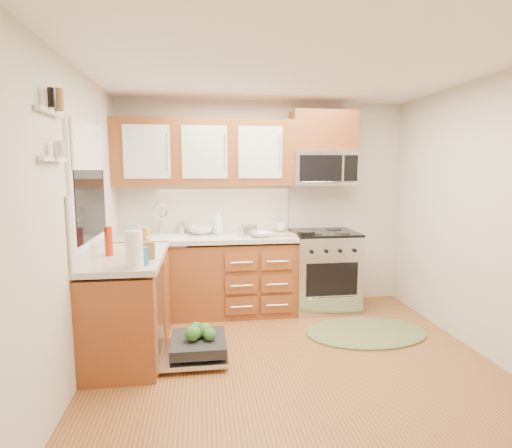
{
  "coord_description": "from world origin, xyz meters",
  "views": [
    {
      "loc": [
        -0.77,
        -3.13,
        1.68
      ],
      "look_at": [
        -0.22,
        0.85,
        1.14
      ],
      "focal_mm": 28.0,
      "sensor_mm": 36.0,
      "label": 1
    }
  ],
  "objects": [
    {
      "name": "canister",
      "position": [
        -1.0,
        1.63,
        1.0
      ],
      "size": [
        0.1,
        0.1,
        0.14
      ],
      "primitive_type": "cylinder",
      "rotation": [
        0.0,
        0.0,
        -0.14
      ],
      "color": "silver",
      "rests_on": "countertop_back"
    },
    {
      "name": "window",
      "position": [
        -1.74,
        0.5,
        1.55
      ],
      "size": [
        0.03,
        1.05,
        1.05
      ],
      "primitive_type": null,
      "color": "white",
      "rests_on": "ground"
    },
    {
      "name": "soap_bottle_c",
      "position": [
        -1.25,
        0.44,
        1.01
      ],
      "size": [
        0.18,
        0.18,
        0.17
      ],
      "primitive_type": "imported",
      "rotation": [
        0.0,
        0.0,
        -0.41
      ],
      "color": "#999999",
      "rests_on": "countertop_left"
    },
    {
      "name": "sink",
      "position": [
        -1.25,
        1.42,
        0.8
      ],
      "size": [
        0.62,
        0.5,
        0.26
      ],
      "primitive_type": null,
      "color": "white",
      "rests_on": "ground"
    },
    {
      "name": "wall_left",
      "position": [
        -1.75,
        0.0,
        1.25
      ],
      "size": [
        0.04,
        3.5,
        2.5
      ],
      "primitive_type": "cube",
      "color": "beige",
      "rests_on": "ground"
    },
    {
      "name": "mustard_bottle",
      "position": [
        -1.28,
        0.59,
        1.04
      ],
      "size": [
        0.09,
        0.09,
        0.23
      ],
      "primitive_type": "cylinder",
      "rotation": [
        0.0,
        0.0,
        -0.34
      ],
      "color": "gold",
      "rests_on": "countertop_left"
    },
    {
      "name": "soap_bottle_a",
      "position": [
        -0.58,
        1.53,
        1.07
      ],
      "size": [
        0.13,
        0.13,
        0.29
      ],
      "primitive_type": "imported",
      "rotation": [
        0.0,
        0.0,
        0.14
      ],
      "color": "#999999",
      "rests_on": "countertop_back"
    },
    {
      "name": "countertop_left",
      "position": [
        -1.44,
        0.53,
        0.9
      ],
      "size": [
        0.64,
        1.27,
        0.05
      ],
      "primitive_type": "cube",
      "color": "beige",
      "rests_on": "base_cabinet_left"
    },
    {
      "name": "wooden_box",
      "position": [
        -1.25,
        0.32,
        1.0
      ],
      "size": [
        0.16,
        0.13,
        0.15
      ],
      "primitive_type": "cube",
      "rotation": [
        0.0,
        0.0,
        0.14
      ],
      "color": "brown",
      "rests_on": "countertop_left"
    },
    {
      "name": "skillet",
      "position": [
        0.4,
        1.24,
        0.97
      ],
      "size": [
        0.27,
        0.27,
        0.04
      ],
      "primitive_type": "cylinder",
      "rotation": [
        0.0,
        0.0,
        0.29
      ],
      "color": "black",
      "rests_on": "range"
    },
    {
      "name": "floor",
      "position": [
        0.0,
        0.0,
        0.0
      ],
      "size": [
        3.5,
        3.5,
        0.0
      ],
      "primitive_type": "plane",
      "color": "brown",
      "rests_on": "ground"
    },
    {
      "name": "upper_cabinets",
      "position": [
        -0.73,
        1.57,
        1.88
      ],
      "size": [
        2.05,
        0.35,
        0.75
      ],
      "primitive_type": null,
      "color": "brown",
      "rests_on": "ground"
    },
    {
      "name": "shelf_lower",
      "position": [
        -1.72,
        -0.35,
        1.75
      ],
      "size": [
        0.04,
        0.4,
        0.03
      ],
      "primitive_type": "cube",
      "color": "white",
      "rests_on": "ground"
    },
    {
      "name": "countertop_back",
      "position": [
        -0.72,
        1.44,
        0.9
      ],
      "size": [
        2.07,
        0.64,
        0.05
      ],
      "primitive_type": "cube",
      "color": "beige",
      "rests_on": "base_cabinet_back"
    },
    {
      "name": "red_bottle",
      "position": [
        -1.59,
        0.49,
        1.05
      ],
      "size": [
        0.09,
        0.09,
        0.26
      ],
      "primitive_type": "cylinder",
      "rotation": [
        0.0,
        0.0,
        -0.33
      ],
      "color": "red",
      "rests_on": "countertop_left"
    },
    {
      "name": "backsplash_left",
      "position": [
        -1.74,
        0.52,
        1.21
      ],
      "size": [
        0.02,
        1.25,
        0.57
      ],
      "primitive_type": "cube",
      "color": "beige",
      "rests_on": "ground"
    },
    {
      "name": "paper_towel_roll",
      "position": [
        -1.29,
        0.0,
        1.07
      ],
      "size": [
        0.14,
        0.14,
        0.29
      ],
      "primitive_type": "cylinder",
      "rotation": [
        0.0,
        0.0,
        0.07
      ],
      "color": "white",
      "rests_on": "countertop_left"
    },
    {
      "name": "wall_back",
      "position": [
        0.0,
        1.75,
        1.25
      ],
      "size": [
        3.5,
        0.04,
        2.5
      ],
      "primitive_type": "cube",
      "color": "beige",
      "rests_on": "ground"
    },
    {
      "name": "shelf_upper",
      "position": [
        -1.72,
        -0.35,
        2.05
      ],
      "size": [
        0.04,
        0.4,
        0.03
      ],
      "primitive_type": "cube",
      "color": "white",
      "rests_on": "ground"
    },
    {
      "name": "wall_front",
      "position": [
        0.0,
        -1.75,
        1.25
      ],
      "size": [
        3.5,
        0.04,
        2.5
      ],
      "primitive_type": "cube",
      "color": "beige",
      "rests_on": "ground"
    },
    {
      "name": "blue_carton",
      "position": [
        -1.25,
        0.08,
        1.0
      ],
      "size": [
        0.1,
        0.08,
        0.15
      ],
      "primitive_type": "cube",
      "rotation": [
        0.0,
        0.0,
        0.32
      ],
      "color": "teal",
      "rests_on": "countertop_left"
    },
    {
      "name": "range",
      "position": [
        0.68,
        1.43,
        0.47
      ],
      "size": [
        0.76,
        0.64,
        0.95
      ],
      "primitive_type": null,
      "color": "silver",
      "rests_on": "ground"
    },
    {
      "name": "dishwasher",
      "position": [
        -0.86,
        0.3,
        0.1
      ],
      "size": [
        0.7,
        0.6,
        0.2
      ],
      "primitive_type": null,
      "color": "silver",
      "rests_on": "ground"
    },
    {
      "name": "base_cabinet_back",
      "position": [
        -0.73,
        1.45,
        0.42
      ],
      "size": [
        2.05,
        0.6,
        0.85
      ],
      "primitive_type": "cube",
      "color": "brown",
      "rests_on": "ground"
    },
    {
      "name": "rug",
      "position": [
        0.9,
        0.62,
        0.01
      ],
      "size": [
        1.43,
        1.11,
        0.02
      ],
      "primitive_type": null,
      "rotation": [
        0.0,
        0.0,
        0.25
      ],
      "color": "#57683B",
      "rests_on": "ground"
    },
    {
      "name": "soap_bottle_b",
      "position": [
        -1.41,
        1.05,
        1.02
      ],
      "size": [
        0.09,
        0.09,
        0.19
      ],
      "primitive_type": "imported",
      "rotation": [
        0.0,
        0.0,
        0.08
      ],
      "color": "#999999",
      "rests_on": "countertop_left"
    },
    {
      "name": "window_blind",
      "position": [
        -1.71,
        0.5,
        1.88
      ],
      "size": [
        0.02,
        0.96,
        0.4
      ],
      "primitive_type": "cube",
      "color": "white",
      "rests_on": "ground"
    },
    {
      "name": "microwave",
      "position": [
        0.68,
        1.55,
        1.7
      ],
      "size": [
        0.76,
        0.38,
        0.4
      ],
      "primitive_type": null,
      "color": "silver",
      "rests_on": "ground"
    },
    {
      "name": "cabinet_over_mw",
      "position": [
        0.68,
        1.57,
        2.13
      ],
      "size": [
        0.76,
        0.35,
        0.47
      ],
      "primitive_type": "cube",
      "color": "brown",
      "rests_on": "ground"
    },
    {
      "name": "bowl_b",
      "position": [
        -0.78,
        1.6,
        0.97
      ],
      "size": [
        0.4,
        0.4,
        0.09
      ],
      "primitive_type": "imported",
      "rotation": [
        0.0,
        0.0,
        0.39
      ],
      "color": "#999999",
      "rests_on": "countertop_back"
    },
    {
      "name": "stock_pot",
      "position": [
        -0.25,
        1.36,
        0.99
      ],
      "size": [
        0.29,
        0.29,
        0.13
      ],
      "primitive_type": "cylinder",
      "rotation": [
        0.0,
        0.0,
        0.4
      ],
      "color": "silver",
      "rests_on": "countertop_back"
    },
    {
      "name": "backsplash_back",
      "position": [
        -0.73,
        1.74,
        1.21
      ],
      "size": [
        2.05,
        0.02,
        0.57
      ],
      "primitive_type": "cube",
      "color": "beige",
      "rests_on": "ground"
    },
    {
      "name": "cutting_board",
      "position": [
        0.18,
        1.33,
        0.94
      ],
      "size": [
        0.33,
        0.24,
        0.02
      ],
      "primitive_type": "cube",
      "rotation": [
        0.0,
        0.0,
        -0.17
      ],
      "color": "#A07C49",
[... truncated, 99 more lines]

